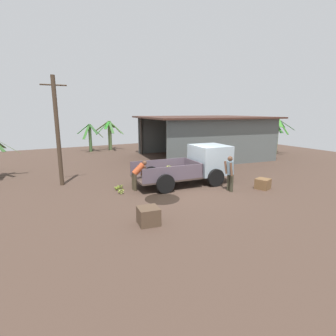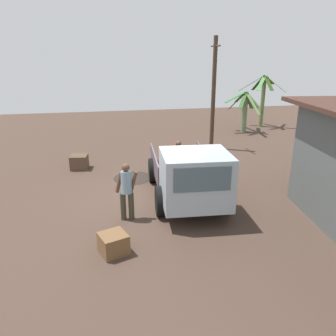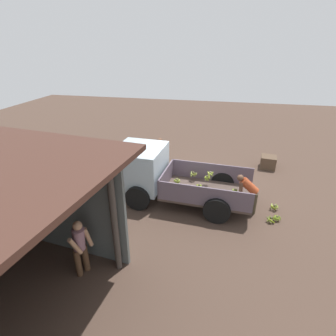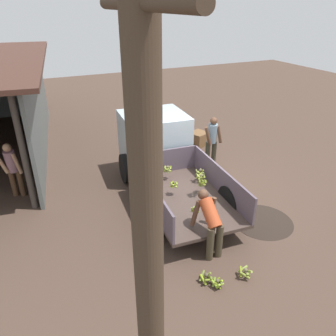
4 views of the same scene
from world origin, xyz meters
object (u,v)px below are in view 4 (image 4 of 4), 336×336
cargo_truck (159,148)px  wooden_crate_1 (199,139)px  person_bystander_near_shed (13,168)px  banana_bunch_on_ground_0 (218,283)px  utility_pole (151,324)px  person_foreground_visitor (212,139)px  banana_bunch_on_ground_1 (245,272)px  person_worker_loading (210,221)px  banana_bunch_on_ground_2 (206,277)px

cargo_truck → wooden_crate_1: (1.86, -2.39, -0.78)m
person_bystander_near_shed → banana_bunch_on_ground_0: bearing=58.4°
utility_pole → wooden_crate_1: utility_pole is taller
person_foreground_visitor → utility_pole: bearing=-29.2°
cargo_truck → banana_bunch_on_ground_1: 4.44m
person_bystander_near_shed → person_worker_loading: bearing=66.9°
banana_bunch_on_ground_2 → person_bystander_near_shed: bearing=32.8°
utility_pole → wooden_crate_1: size_ratio=8.83×
utility_pole → banana_bunch_on_ground_0: 4.00m
wooden_crate_1 → banana_bunch_on_ground_0: bearing=153.7°
person_bystander_near_shed → banana_bunch_on_ground_0: 6.08m
banana_bunch_on_ground_2 → person_foreground_visitor: bearing=-32.1°
cargo_truck → banana_bunch_on_ground_2: cargo_truck is taller
person_bystander_near_shed → banana_bunch_on_ground_0: (-5.07, -3.26, -0.77)m
cargo_truck → banana_bunch_on_ground_2: 4.31m
cargo_truck → utility_pole: (-6.50, 2.82, 1.67)m
person_worker_loading → person_bystander_near_shed: size_ratio=0.85×
banana_bunch_on_ground_0 → person_foreground_visitor: bearing=-29.7°
utility_pole → person_bystander_near_shed: 7.54m
person_bystander_near_shed → wooden_crate_1: (1.13, -6.32, -0.64)m
banana_bunch_on_ground_1 → wooden_crate_1: 6.67m
banana_bunch_on_ground_0 → utility_pole: bearing=135.1°
person_worker_loading → wooden_crate_1: person_worker_loading is taller
banana_bunch_on_ground_2 → wooden_crate_1: bearing=-28.0°
person_foreground_visitor → wooden_crate_1: 1.84m
person_bystander_near_shed → wooden_crate_1: person_bystander_near_shed is taller
banana_bunch_on_ground_1 → wooden_crate_1: bearing=-21.5°
utility_pole → person_worker_loading: (3.10, -2.52, -1.90)m
person_foreground_visitor → wooden_crate_1: (1.65, -0.47, -0.67)m
banana_bunch_on_ground_0 → wooden_crate_1: wooden_crate_1 is taller
utility_pole → person_foreground_visitor: bearing=-35.3°
banana_bunch_on_ground_0 → person_worker_loading: bearing=-21.1°
utility_pole → banana_bunch_on_ground_2: (2.37, -2.02, -2.58)m
utility_pole → wooden_crate_1: 10.16m
person_bystander_near_shed → wooden_crate_1: bearing=125.8°
utility_pole → banana_bunch_on_ground_1: 4.35m
banana_bunch_on_ground_0 → banana_bunch_on_ground_2: size_ratio=0.85×
utility_pole → banana_bunch_on_ground_2: utility_pole is taller
cargo_truck → person_worker_loading: size_ratio=3.68×
banana_bunch_on_ground_0 → banana_bunch_on_ground_2: 0.24m
person_foreground_visitor → wooden_crate_1: person_foreground_visitor is taller
cargo_truck → utility_pole: utility_pole is taller
cargo_truck → banana_bunch_on_ground_1: cargo_truck is taller
person_foreground_visitor → person_bystander_near_shed: person_foreground_visitor is taller
banana_bunch_on_ground_2 → wooden_crate_1: wooden_crate_1 is taller
person_foreground_visitor → banana_bunch_on_ground_1: person_foreground_visitor is taller
person_worker_loading → banana_bunch_on_ground_1: (-0.94, -0.26, -0.67)m
utility_pole → banana_bunch_on_ground_1: utility_pole is taller
banana_bunch_on_ground_0 → banana_bunch_on_ground_1: 0.63m
person_foreground_visitor → person_worker_loading: person_foreground_visitor is taller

